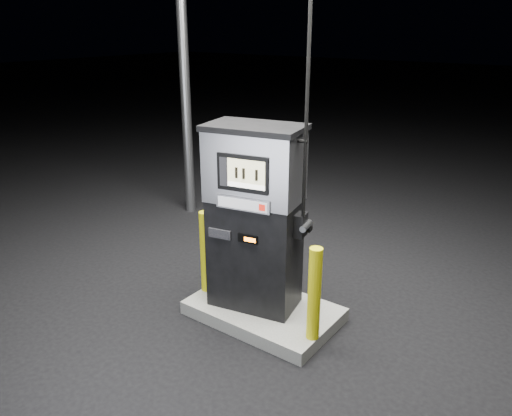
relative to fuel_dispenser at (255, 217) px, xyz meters
The scene contains 5 objects.
ground 1.19m from the fuel_dispenser, ahead, with size 80.00×80.00×0.00m, color black.
pump_island 1.11m from the fuel_dispenser, ahead, with size 1.60×1.00×0.15m, color slate.
fuel_dispenser is the anchor object (origin of this frame).
bollard_left 0.83m from the fuel_dispenser, behind, with size 0.13×0.13×0.97m, color #C7C00B.
bollard_right 1.03m from the fuel_dispenser, 12.84° to the right, with size 0.13×0.13×0.98m, color #C7C00B.
Camera 1 is at (2.79, -3.93, 3.09)m, focal length 35.00 mm.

